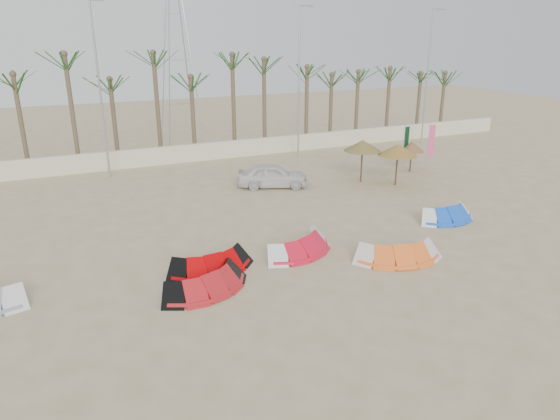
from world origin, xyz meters
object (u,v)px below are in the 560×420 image
parasol_left (363,146)px  kite_orange (394,249)px  kite_blue (444,211)px  parasol_right (412,147)px  kite_red_left (204,278)px  kite_red_right (297,242)px  car (273,175)px  kite_red_mid (209,259)px  parasol_mid (398,150)px

parasol_left → kite_orange: bearing=-116.6°
kite_blue → parasol_right: bearing=61.7°
kite_red_left → kite_blue: 13.49m
kite_orange → kite_blue: 5.93m
kite_orange → parasol_right: (9.72, 11.09, 1.33)m
kite_red_right → kite_blue: size_ratio=1.24×
car → kite_red_mid: bearing=165.3°
car → kite_red_right: bearing=-175.6°
kite_red_right → kite_blue: 8.65m
kite_red_right → parasol_left: (8.61, 7.98, 1.94)m
kite_red_mid → kite_orange: (7.43, -2.33, 0.00)m
kite_orange → parasol_mid: (6.78, 8.84, 1.83)m
car → parasol_right: bearing=-71.3°
kite_red_mid → car: (7.00, 9.37, 0.32)m
kite_red_left → parasol_right: (17.83, 10.31, 1.33)m
kite_red_left → kite_orange: 8.14m
kite_orange → parasol_left: bearing=63.4°
kite_red_mid → kite_red_right: size_ratio=0.89×
parasol_left → kite_red_left: bearing=-144.2°
parasol_left → kite_red_right: bearing=-137.2°
kite_blue → parasol_right: (4.48, 8.32, 1.34)m
kite_red_right → kite_red_mid: bearing=-179.1°
kite_red_mid → kite_blue: bearing=2.0°
kite_orange → kite_blue: (5.24, 2.77, -0.00)m
kite_red_right → kite_orange: size_ratio=1.02×
kite_red_left → kite_orange: size_ratio=0.98×
parasol_right → kite_red_right: bearing=-146.5°
kite_red_left → parasol_left: (13.31, 9.60, 1.95)m
parasol_left → parasol_right: 4.62m
kite_red_mid → car: bearing=53.2°
kite_blue → parasol_left: 7.85m
parasol_right → kite_red_mid: bearing=-153.0°
kite_orange → parasol_right: size_ratio=1.86×
kite_red_mid → parasol_mid: bearing=24.6°
kite_red_left → parasol_right: parasol_right is taller
kite_red_left → parasol_mid: size_ratio=1.48×
kite_orange → kite_blue: size_ratio=1.21×
kite_red_mid → kite_orange: 7.79m
kite_blue → parasol_right: 9.54m
parasol_left → car: 6.02m
kite_red_mid → parasol_right: (17.16, 8.76, 1.33)m
kite_orange → parasol_right: parasol_right is taller
kite_red_left → parasol_right: bearing=30.0°
parasol_mid → kite_red_right: bearing=-147.7°
kite_red_mid → car: car is taller
parasol_left → parasol_right: size_ratio=1.29×
kite_blue → parasol_left: parasol_left is taller
kite_red_left → car: 13.35m
kite_red_left → parasol_left: 16.52m
kite_red_right → kite_orange: 4.16m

